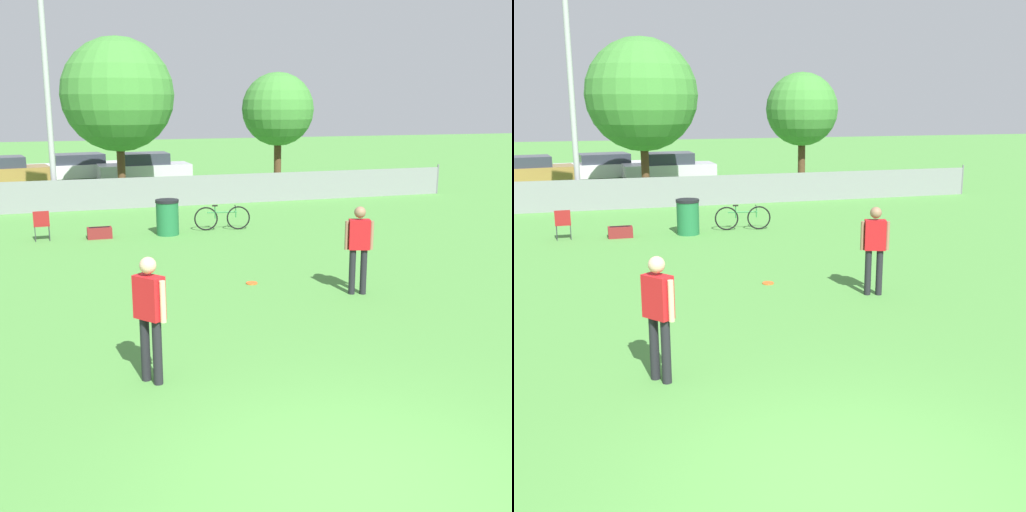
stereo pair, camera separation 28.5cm
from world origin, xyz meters
TOP-DOWN VIEW (x-y plane):
  - ground_plane at (0.00, 0.00)m, footprint 120.00×120.00m
  - fence_backline at (0.00, 18.00)m, footprint 25.10×0.07m
  - light_pole at (-2.69, 18.59)m, footprint 0.90×0.36m
  - tree_near_pole at (-0.10, 20.85)m, footprint 4.36×4.36m
  - tree_far_right at (6.74, 21.63)m, footprint 3.12×3.12m
  - player_thrower_red at (2.96, 6.01)m, footprint 0.54×0.33m
  - player_defender_red at (-1.57, 3.10)m, footprint 0.42×0.46m
  - frisbee_disc at (1.16, 7.34)m, footprint 0.25×0.25m
  - folding_chair_sideline at (-3.09, 13.18)m, footprint 0.43×0.44m
  - bicycle_sideline at (2.03, 13.16)m, footprint 1.67×0.44m
  - trash_bin at (0.36, 12.96)m, footprint 0.67×0.67m
  - gear_bag_sideline at (-1.56, 13.04)m, footprint 0.68×0.37m
  - parked_car_tan at (-5.07, 25.90)m, footprint 4.63×2.49m
  - parked_car_white at (-1.54, 27.13)m, footprint 4.74×2.57m
  - parked_car_silver at (1.38, 25.17)m, footprint 4.27×1.92m

SIDE VIEW (x-z plane):
  - ground_plane at x=0.00m, z-range 0.00..0.00m
  - frisbee_disc at x=1.16m, z-range 0.00..0.03m
  - gear_bag_sideline at x=-1.56m, z-range -0.01..0.32m
  - bicycle_sideline at x=2.03m, z-range -0.01..0.75m
  - folding_chair_sideline at x=-3.09m, z-range 0.07..0.91m
  - trash_bin at x=0.36m, z-range 0.00..1.02m
  - fence_backline at x=0.00m, z-range -0.05..1.16m
  - parked_car_white at x=-1.54m, z-range -0.01..1.28m
  - parked_car_tan at x=-5.07m, z-range 0.00..1.33m
  - parked_car_silver at x=1.38m, z-range -0.02..1.39m
  - player_thrower_red at x=2.96m, z-range 0.15..1.92m
  - player_defender_red at x=-1.57m, z-range 0.15..1.92m
  - tree_far_right at x=6.74m, z-range 0.91..5.88m
  - tree_near_pole at x=-0.10m, z-range 0.90..7.07m
  - light_pole at x=-2.69m, z-range 0.74..8.48m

